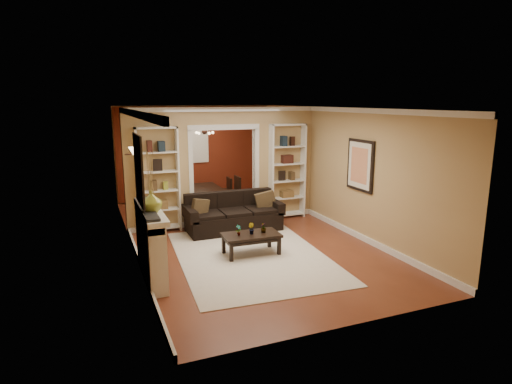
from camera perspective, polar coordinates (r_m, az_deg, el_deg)
name	(u,v)px	position (r m, az deg, el deg)	size (l,w,h in m)	color
floor	(242,236)	(9.20, -1.89, -5.91)	(8.00, 8.00, 0.00)	brown
ceiling	(241,108)	(8.75, -2.01, 11.15)	(8.00, 8.00, 0.00)	white
wall_back	(195,152)	(12.67, -8.16, 5.24)	(8.00, 8.00, 0.00)	tan
wall_front	(353,226)	(5.38, 12.79, -4.40)	(8.00, 8.00, 0.00)	tan
wall_left	(129,182)	(8.39, -16.55, 1.33)	(8.00, 8.00, 0.00)	tan
wall_right	(335,168)	(9.86, 10.46, 3.19)	(8.00, 8.00, 0.00)	tan
partition_wall	(224,166)	(10.00, -4.30, 3.48)	(4.50, 0.15, 2.70)	tan
red_back_panel	(195,154)	(12.64, -8.13, 5.09)	(4.44, 0.04, 2.64)	maroon
dining_window	(195,146)	(12.58, -8.11, 6.11)	(0.78, 0.03, 0.98)	#8CA5CC
area_rug	(251,256)	(8.06, -0.61, -8.54)	(2.64, 3.70, 0.01)	silver
sofa	(234,212)	(9.48, -3.00, -2.74)	(2.14, 0.92, 0.84)	black
pillow_left	(200,208)	(9.21, -7.45, -2.15)	(0.37, 0.11, 0.37)	brown
pillow_right	(266,201)	(9.67, 1.28, -1.15)	(0.44, 0.12, 0.44)	brown
coffee_table	(251,244)	(8.09, -0.64, -6.97)	(1.06, 0.58, 0.40)	black
plant_left	(239,230)	(7.92, -2.33, -5.11)	(0.11, 0.07, 0.20)	#336626
plant_center	(251,229)	(8.00, -0.65, -4.90)	(0.11, 0.09, 0.21)	#336626
plant_right	(263,228)	(8.09, 1.00, -4.77)	(0.11, 0.11, 0.19)	#336626
bookshelf_left	(158,180)	(9.52, -12.90, 1.54)	(0.90, 0.30, 2.30)	white
bookshelf_right	(287,171)	(10.44, 4.14, 2.75)	(0.90, 0.30, 2.30)	white
fireplace	(152,244)	(7.15, -13.70, -6.74)	(0.32, 1.70, 1.16)	white
vase	(151,201)	(6.76, -13.78, -1.22)	(0.33, 0.33, 0.34)	#949E33
mirror	(139,170)	(6.85, -15.37, 2.86)	(0.03, 0.95, 1.10)	silver
wall_sconce	(130,153)	(8.87, -16.45, 5.04)	(0.18, 0.18, 0.22)	#FFE0A5
framed_art	(360,165)	(8.99, 13.68, 3.48)	(0.04, 0.85, 1.05)	black
dining_table	(206,198)	(11.52, -6.67, -0.83)	(0.88, 1.58, 0.56)	black
dining_chair_nw	(188,198)	(11.08, -9.01, -0.81)	(0.39, 0.39, 0.79)	black
dining_chair_ne	(229,193)	(11.35, -3.61, -0.08)	(0.44, 0.44, 0.90)	black
dining_chair_sw	(183,192)	(11.64, -9.69, 0.03)	(0.43, 0.43, 0.88)	black
dining_chair_se	(222,191)	(11.93, -4.51, 0.17)	(0.38, 0.38, 0.76)	black
chandelier	(206,133)	(11.35, -6.68, 7.88)	(0.50, 0.50, 0.30)	#351E18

